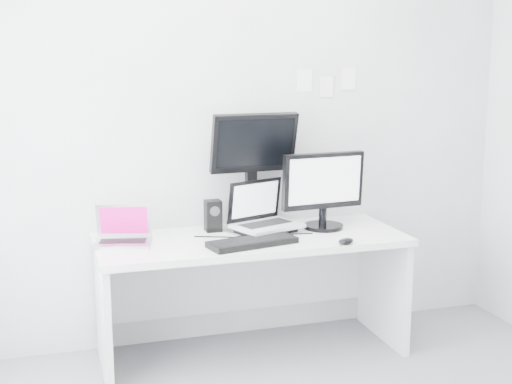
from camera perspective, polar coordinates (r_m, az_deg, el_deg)
back_wall at (r=4.31m, az=-1.70°, el=5.46°), size 3.60×0.00×3.60m
desk at (r=4.19m, az=-0.35°, el=-8.52°), size 1.80×0.70×0.73m
macbook at (r=3.95m, az=-10.91°, el=-2.66°), size 0.36×0.30×0.23m
speaker at (r=4.21m, az=-3.54°, el=-1.95°), size 0.12×0.12×0.19m
dell_laptop at (r=4.14m, az=0.92°, el=-1.22°), size 0.46×0.41×0.32m
rear_monitor at (r=4.25m, az=-0.26°, el=1.91°), size 0.55×0.23×0.73m
samsung_monitor at (r=4.25m, az=5.59°, el=0.20°), size 0.55×0.29×0.49m
keyboard at (r=3.90m, az=-0.30°, el=-4.14°), size 0.53×0.28×0.03m
mouse at (r=3.96m, az=7.38°, el=-4.01°), size 0.12×0.10×0.03m
wall_note_0 at (r=4.43m, az=3.99°, el=9.08°), size 0.10×0.00×0.14m
wall_note_1 at (r=4.48m, az=5.80°, el=8.56°), size 0.09×0.00×0.13m
wall_note_2 at (r=4.54m, az=7.58°, el=9.19°), size 0.10×0.00×0.14m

